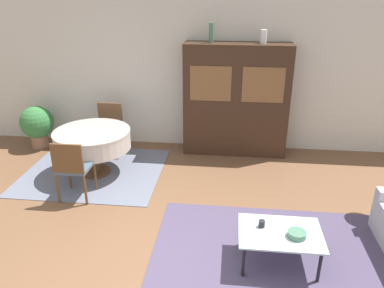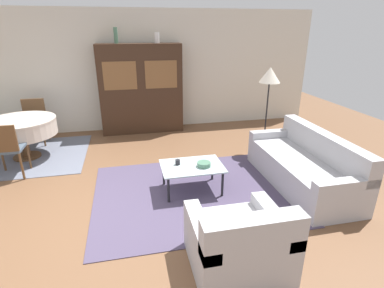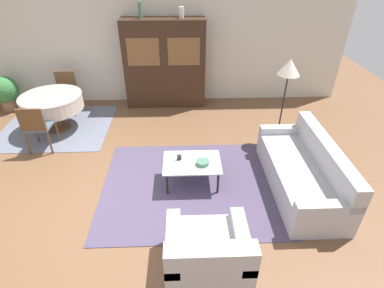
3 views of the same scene
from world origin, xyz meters
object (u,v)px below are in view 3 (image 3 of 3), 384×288
at_px(display_cabinet, 165,64).
at_px(vase_tall, 140,10).
at_px(coffee_table, 192,164).
at_px(bowl, 203,163).
at_px(dining_table, 52,102).
at_px(dining_chair_near, 37,125).
at_px(floor_lamp, 289,71).
at_px(cup, 179,157).
at_px(armchair, 208,256).
at_px(vase_short, 181,12).
at_px(dining_chair_far, 66,89).
at_px(potted_plant, 5,91).
at_px(couch, 303,172).

height_order(display_cabinet, vase_tall, vase_tall).
relative_size(coffee_table, bowl, 4.56).
height_order(dining_table, dining_chair_near, dining_chair_near).
bearing_deg(coffee_table, floor_lamp, 35.87).
distance_m(dining_chair_near, floor_lamp, 4.60).
height_order(coffee_table, floor_lamp, floor_lamp).
bearing_deg(cup, armchair, -79.41).
relative_size(floor_lamp, vase_short, 7.36).
xyz_separation_m(armchair, dining_chair_near, (-2.89, 2.67, 0.24)).
distance_m(armchair, dining_table, 4.55).
bearing_deg(dining_chair_far, display_cabinet, -172.17).
xyz_separation_m(dining_chair_near, dining_chair_far, (0.00, 1.64, 0.00)).
bearing_deg(dining_chair_near, dining_table, 90.00).
relative_size(vase_short, potted_plant, 0.27).
bearing_deg(dining_chair_far, coffee_table, 135.85).
xyz_separation_m(dining_chair_near, cup, (2.57, -0.97, -0.08)).
bearing_deg(vase_short, dining_chair_near, -143.69).
xyz_separation_m(dining_table, cup, (2.57, -1.79, -0.14)).
relative_size(dining_chair_near, floor_lamp, 0.56).
bearing_deg(coffee_table, armchair, -85.77).
xyz_separation_m(bowl, vase_short, (-0.28, 3.07, 1.64)).
bearing_deg(dining_table, coffee_table, -34.01).
bearing_deg(armchair, dining_chair_near, 137.25).
xyz_separation_m(armchair, bowl, (0.04, 1.56, 0.15)).
bearing_deg(vase_tall, display_cabinet, -0.12).
bearing_deg(floor_lamp, bowl, -140.05).
bearing_deg(dining_table, vase_short, 23.07).
distance_m(floor_lamp, bowl, 2.27).
height_order(display_cabinet, dining_chair_far, display_cabinet).
bearing_deg(bowl, armchair, -91.53).
bearing_deg(vase_short, display_cabinet, -179.87).
xyz_separation_m(dining_chair_near, vase_tall, (1.80, 1.95, 1.60)).
bearing_deg(vase_tall, bowl, -69.66).
height_order(armchair, floor_lamp, floor_lamp).
bearing_deg(cup, couch, -7.54).
bearing_deg(floor_lamp, vase_short, 136.85).
distance_m(coffee_table, vase_tall, 3.62).
distance_m(coffee_table, cup, 0.23).
xyz_separation_m(couch, vase_short, (-1.84, 3.18, 1.79)).
bearing_deg(potted_plant, dining_table, -33.12).
distance_m(coffee_table, dining_table, 3.35).
relative_size(armchair, vase_short, 4.22).
height_order(armchair, cup, armchair).
relative_size(cup, bowl, 0.40).
distance_m(display_cabinet, floor_lamp, 2.88).
bearing_deg(vase_tall, dining_table, -147.80).
bearing_deg(display_cabinet, dining_chair_near, -139.12).
bearing_deg(armchair, dining_chair_far, 123.83).
relative_size(cup, potted_plant, 0.10).
height_order(coffee_table, display_cabinet, display_cabinet).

